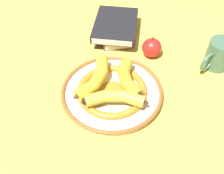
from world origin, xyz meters
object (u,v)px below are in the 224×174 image
Objects in this scene: decorative_bowl at (112,92)px; apple at (152,48)px; book_stack at (116,28)px; coffee_mug at (219,54)px; banana_b at (95,79)px; banana_a at (116,98)px; banana_c at (127,77)px.

decorative_bowl is 0.23m from apple.
decorative_bowl is at bearing -4.67° from book_stack.
apple is (0.17, -0.14, -0.02)m from coffee_mug.
coffee_mug reaches higher than banana_b.
book_stack is (-0.16, -0.31, -0.01)m from banana_a.
coffee_mug is 0.22m from apple.
coffee_mug is (-0.40, 0.08, 0.00)m from banana_b.
book_stack is at bearing -119.55° from decorative_bowl.
book_stack is at bearing 175.88° from banana_c.
banana_a is 0.38m from coffee_mug.
book_stack is (-0.15, -0.26, 0.02)m from decorative_bowl.
banana_b reaches higher than decorative_bowl.
banana_b is at bearing -22.55° from coffee_mug.
banana_a is at bearing -2.45° from book_stack.
decorative_bowl is at bearing -17.40° from coffee_mug.
apple is at bearing 138.48° from banana_c.
book_stack is (-0.18, -0.21, -0.01)m from banana_b.
banana_a is at bearing 75.04° from decorative_bowl.
banana_c is at bearing -112.88° from banana_a.
banana_c is at bearing 32.63° from apple.
banana_a is 1.26× the size of coffee_mug.
banana_b is at bearing -49.51° from banana_a.
banana_b is (0.03, -0.04, 0.03)m from decorative_bowl.
decorative_bowl is at bearing -77.25° from banana_a.
coffee_mug is at bearing 97.66° from banana_c.
banana_c reaches higher than banana_a.
coffee_mug is (-0.37, 0.04, 0.04)m from decorative_bowl.
banana_c is (-0.05, -0.00, 0.03)m from decorative_bowl.
decorative_bowl is at bearing -89.95° from banana_b.
apple is (-0.20, -0.10, 0.02)m from decorative_bowl.
banana_a is 0.09m from banana_b.
apple reaches higher than banana_a.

